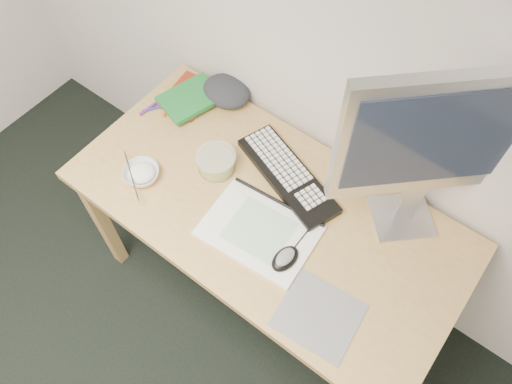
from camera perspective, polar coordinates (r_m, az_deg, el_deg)
desk at (r=1.81m, az=1.21°, el=-3.10°), size 1.40×0.70×0.75m
mousepad at (r=1.59m, az=7.18°, el=-13.79°), size 0.26×0.24×0.00m
sketchpad at (r=1.68m, az=0.38°, el=-4.43°), size 0.40×0.30×0.01m
keyboard at (r=1.79m, az=3.65°, el=1.88°), size 0.47×0.29×0.03m
monitor at (r=1.45m, az=20.21°, el=5.41°), size 0.44×0.43×0.67m
mouse at (r=1.62m, az=3.36°, el=-7.45°), size 0.08×0.11×0.04m
rice_bowl at (r=1.83m, az=-12.92°, el=2.04°), size 0.14×0.14×0.04m
chopsticks at (r=1.81m, az=-14.04°, el=1.81°), size 0.19×0.13×0.02m
fruit_tub at (r=1.80m, az=-4.56°, el=3.45°), size 0.17×0.17×0.07m
book_red at (r=2.05m, az=-7.67°, el=10.84°), size 0.19×0.23×0.02m
book_green at (r=2.01m, az=-7.48°, el=10.57°), size 0.22×0.27×0.02m
cloth_lump at (r=2.02m, az=-3.38°, el=11.43°), size 0.20×0.19×0.07m
pencil_pink at (r=1.78m, az=2.22°, el=0.70°), size 0.20×0.06×0.01m
pencil_tan at (r=1.74m, az=3.48°, el=-1.20°), size 0.15×0.09×0.01m
pencil_black at (r=1.75m, az=5.21°, el=-0.92°), size 0.19×0.05×0.01m
marker_blue at (r=2.04m, az=-11.24°, el=9.45°), size 0.07×0.10×0.01m
marker_orange at (r=2.04m, az=-9.64°, el=9.82°), size 0.04×0.13×0.01m
marker_purple at (r=2.05m, az=-11.58°, el=9.77°), size 0.03×0.14×0.01m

